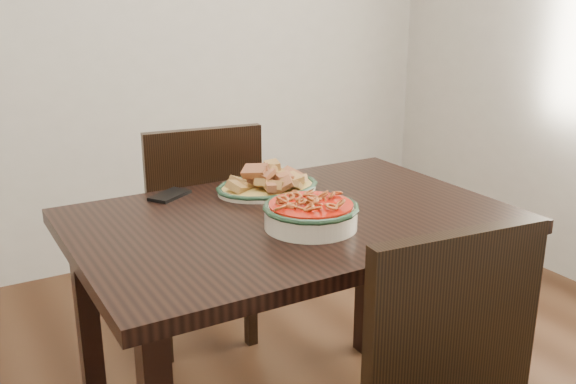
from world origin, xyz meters
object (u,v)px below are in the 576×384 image
chair_far (199,225)px  smartphone (170,195)px  fish_plate (267,177)px  dining_table (292,247)px  noodle_bowl (311,212)px

chair_far → smartphone: (-0.23, -0.36, 0.26)m
fish_plate → chair_far: bearing=96.4°
dining_table → smartphone: size_ratio=9.26×
chair_far → noodle_bowl: 0.85m
noodle_bowl → chair_far: bearing=89.8°
smartphone → fish_plate: bearing=-50.4°
fish_plate → noodle_bowl: fish_plate is taller
fish_plate → smartphone: fish_plate is taller
chair_far → smartphone: bearing=64.4°
dining_table → fish_plate: fish_plate is taller
dining_table → noodle_bowl: bearing=-94.0°
dining_table → smartphone: (-0.24, 0.32, 0.10)m
noodle_bowl → smartphone: bearing=117.9°
chair_far → noodle_bowl: size_ratio=3.49×
fish_plate → smartphone: size_ratio=2.50×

